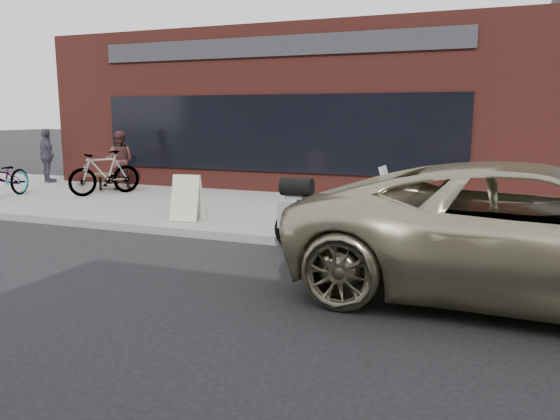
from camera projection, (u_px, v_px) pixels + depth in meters
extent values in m
plane|color=black|center=(118.00, 330.00, 5.62)|extent=(120.00, 120.00, 0.00)
cube|color=gray|center=(320.00, 212.00, 12.02)|extent=(44.00, 6.00, 0.15)
cube|color=maroon|center=(326.00, 113.00, 18.78)|extent=(14.00, 10.00, 4.50)
cube|color=black|center=(270.00, 133.00, 14.27)|extent=(10.00, 0.08, 2.00)
cube|color=#26262B|center=(270.00, 46.00, 13.88)|extent=(10.00, 0.08, 0.50)
torus|color=black|center=(295.00, 230.00, 8.81)|extent=(0.71, 0.14, 0.71)
torus|color=black|center=(392.00, 239.00, 8.19)|extent=(0.71, 0.14, 0.71)
cube|color=#B7B7BC|center=(339.00, 228.00, 8.51)|extent=(0.59, 0.34, 0.40)
cube|color=black|center=(359.00, 203.00, 8.31)|extent=(0.54, 0.36, 0.27)
cube|color=black|center=(326.00, 202.00, 8.52)|extent=(0.59, 0.32, 0.13)
cube|color=black|center=(304.00, 206.00, 8.68)|extent=(0.32, 0.24, 0.15)
cube|color=black|center=(380.00, 195.00, 8.16)|extent=(0.20, 0.26, 0.23)
cube|color=silver|center=(385.00, 178.00, 8.09)|extent=(0.16, 0.32, 0.35)
cylinder|color=black|center=(375.00, 190.00, 8.18)|extent=(0.06, 0.74, 0.03)
cube|color=#B7B7BC|center=(297.00, 196.00, 8.70)|extent=(0.31, 0.33, 0.03)
cube|color=gray|center=(293.00, 215.00, 8.48)|extent=(0.45, 0.20, 0.42)
cylinder|color=black|center=(297.00, 187.00, 8.68)|extent=(0.52, 0.31, 0.30)
cylinder|color=#B7B7BC|center=(317.00, 229.00, 8.84)|extent=(0.59, 0.10, 0.20)
imported|color=tan|center=(539.00, 233.00, 6.40)|extent=(5.93, 2.84, 1.63)
imported|color=gray|center=(2.00, 177.00, 13.38)|extent=(0.99, 2.04, 1.03)
imported|color=gray|center=(105.00, 173.00, 13.98)|extent=(1.39, 1.88, 1.12)
cube|color=silver|center=(185.00, 198.00, 10.53)|extent=(0.58, 0.34, 0.89)
cube|color=silver|center=(190.00, 197.00, 10.76)|extent=(0.58, 0.34, 0.89)
cylinder|color=black|center=(100.00, 183.00, 14.82)|extent=(0.07, 0.07, 0.40)
cylinder|color=#4E3824|center=(100.00, 175.00, 14.79)|extent=(0.79, 0.79, 0.04)
imported|color=#4D2B29|center=(120.00, 160.00, 14.88)|extent=(0.95, 0.85, 1.60)
imported|color=#3F3D4E|center=(47.00, 156.00, 16.48)|extent=(1.02, 0.77, 1.62)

